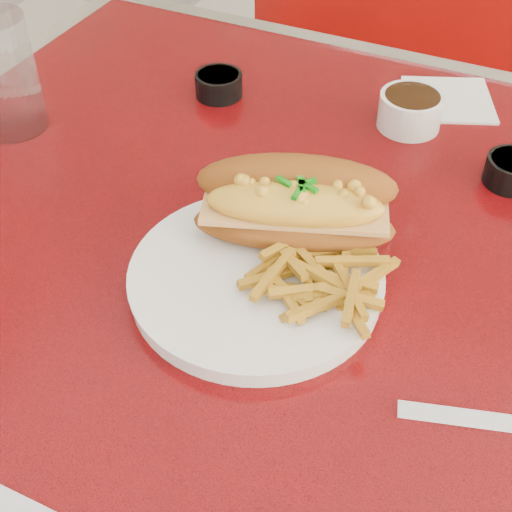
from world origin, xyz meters
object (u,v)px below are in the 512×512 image
at_px(diner_table, 366,344).
at_px(gravy_ramekin, 410,110).
at_px(water_tumbler, 2,75).
at_px(mac_hoagie, 295,204).
at_px(sauce_cup_left, 219,84).
at_px(booth_bench_far, 467,183).
at_px(fork, 319,274).
at_px(dinner_plate, 256,279).

distance_m(diner_table, gravy_ramekin, 0.29).
bearing_deg(water_tumbler, mac_hoagie, -8.15).
xyz_separation_m(mac_hoagie, sauce_cup_left, (-0.21, 0.23, -0.04)).
xyz_separation_m(mac_hoagie, gravy_ramekin, (0.04, 0.27, -0.03)).
height_order(diner_table, gravy_ramekin, gravy_ramekin).
relative_size(booth_bench_far, fork, 7.95).
bearing_deg(sauce_cup_left, booth_bench_far, 64.97).
bearing_deg(fork, gravy_ramekin, -16.53).
distance_m(diner_table, water_tumbler, 0.54).
bearing_deg(sauce_cup_left, water_tumbler, -138.55).
bearing_deg(booth_bench_far, mac_hoagie, -95.53).
bearing_deg(fork, sauce_cup_left, 25.28).
xyz_separation_m(diner_table, dinner_plate, (-0.09, -0.11, 0.17)).
height_order(fork, water_tumbler, water_tumbler).
xyz_separation_m(booth_bench_far, water_tumbler, (-0.49, -0.79, 0.55)).
relative_size(dinner_plate, mac_hoagie, 1.17).
xyz_separation_m(booth_bench_far, fork, (-0.04, -0.90, 0.50)).
bearing_deg(booth_bench_far, dinner_plate, -95.74).
bearing_deg(fork, mac_hoagie, 28.16).
distance_m(diner_table, mac_hoagie, 0.24).
relative_size(mac_hoagie, water_tumbler, 1.55).
bearing_deg(gravy_ramekin, fork, -89.65).
xyz_separation_m(mac_hoagie, water_tumbler, (-0.40, 0.06, 0.02)).
relative_size(sauce_cup_left, water_tumbler, 0.48).
height_order(mac_hoagie, fork, mac_hoagie).
relative_size(gravy_ramekin, water_tumbler, 0.56).
relative_size(booth_bench_far, gravy_ramekin, 15.09).
bearing_deg(gravy_ramekin, mac_hoagie, -99.18).
relative_size(mac_hoagie, gravy_ramekin, 2.78).
bearing_deg(fork, dinner_plate, 96.51).
bearing_deg(water_tumbler, dinner_plate, -17.83).
bearing_deg(gravy_ramekin, dinner_plate, -99.00).
bearing_deg(dinner_plate, gravy_ramekin, 81.00).
bearing_deg(booth_bench_far, fork, -92.38).
relative_size(diner_table, booth_bench_far, 1.03).
distance_m(dinner_plate, sauce_cup_left, 0.36).
height_order(diner_table, booth_bench_far, booth_bench_far).
relative_size(dinner_plate, sauce_cup_left, 3.76).
relative_size(diner_table, dinner_plate, 4.74).
distance_m(dinner_plate, gravy_ramekin, 0.34).
distance_m(gravy_ramekin, sauce_cup_left, 0.25).
xyz_separation_m(gravy_ramekin, sauce_cup_left, (-0.25, -0.03, -0.01)).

